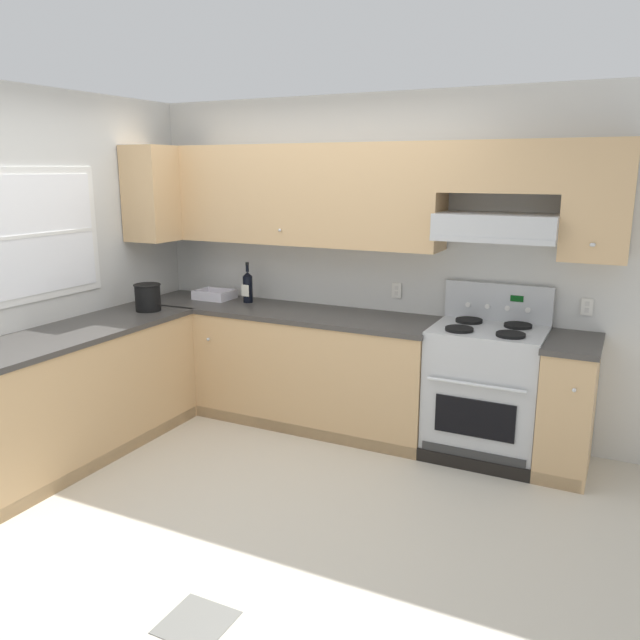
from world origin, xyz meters
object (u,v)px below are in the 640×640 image
stove (485,391)px  bucket (148,297)px  wine_bottle (248,286)px  bowl (215,296)px

stove → bucket: 2.65m
wine_bottle → bowl: wine_bottle is taller
wine_bottle → bowl: 0.35m
bucket → bowl: bearing=73.0°
stove → bowl: bearing=177.6°
bucket → wine_bottle: bearing=49.8°
stove → bucket: size_ratio=5.64×
wine_bottle → bucket: size_ratio=1.58×
wine_bottle → bowl: (-0.34, -0.00, -0.11)m
bowl → stove: bearing=-2.4°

